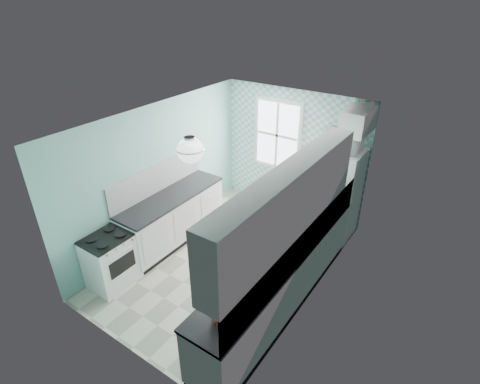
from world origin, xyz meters
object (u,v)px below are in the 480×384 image
Objects in this scene: ceiling_light at (190,150)px; stove at (111,260)px; potted_plant at (221,307)px; microwave at (344,141)px; fruit_bowl at (226,312)px; fridge at (336,193)px; sink at (310,225)px.

stove is (-1.20, -0.66, -1.88)m from ceiling_light.
potted_plant is at bearing -6.92° from stove.
potted_plant is 3.68m from microwave.
stove is at bearing 58.06° from microwave.
microwave reaches higher than potted_plant.
fruit_bowl is at bearing -4.68° from stove.
fridge reaches higher than stove.
sink is 1.63m from microwave.
fridge is 3.18× the size of sink.
stove is 2.23× the size of potted_plant.
stove is at bearing 174.22° from fruit_bowl.
ceiling_light is 0.41× the size of stove.
sink is at bearing 39.72° from stove.
fridge is 1.35m from sink.
ceiling_light is at bearing -114.19° from fridge.
fridge is 4.02m from stove.
fridge reaches higher than sink.
fridge is at bearing 66.90° from ceiling_light.
ceiling_light is 1.51× the size of fruit_bowl.
sink is (2.40, 1.92, 0.49)m from stove.
ceiling_light is 2.23m from sink.
microwave is at bearing 92.83° from sink.
potted_plant is (2.40, -0.34, 0.68)m from stove.
potted_plant is at bearing -39.83° from ceiling_light.
sink is 0.89× the size of microwave.
sink is at bearing 46.22° from ceiling_light.
sink is at bearing 97.35° from microwave.
microwave reaches higher than stove.
fridge is 2.84× the size of microwave.
stove is at bearing 171.98° from potted_plant.
stove is 2.52m from potted_plant.
ceiling_light is 2.32m from stove.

